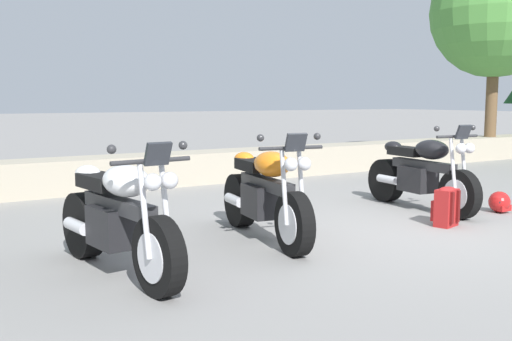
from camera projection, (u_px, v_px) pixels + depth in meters
The scene contains 8 objects.
ground_plane at pixel (415, 229), 6.80m from camera, with size 120.00×120.00×0.00m, color gray.
stone_wall at pixel (217, 166), 10.81m from camera, with size 36.00×0.80×0.55m, color #A89E89.
motorcycle_white_near_left at pixel (118, 219), 4.97m from camera, with size 0.69×2.07×1.18m.
motorcycle_orange_centre at pixel (265, 195), 6.23m from camera, with size 0.69×2.06×1.18m.
motorcycle_black_far_right at pixel (421, 174), 7.95m from camera, with size 0.67×2.07×1.18m.
rider_backpack at pixel (446, 206), 6.95m from camera, with size 0.34×0.31×0.47m.
rider_helmet at pixel (500, 202), 7.79m from camera, with size 0.28×0.28×0.28m.
leafy_tree_mid_left at pixel (503, 16), 14.41m from camera, with size 3.30×3.14×4.61m.
Camera 1 is at (-5.09, -4.68, 1.49)m, focal length 41.47 mm.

